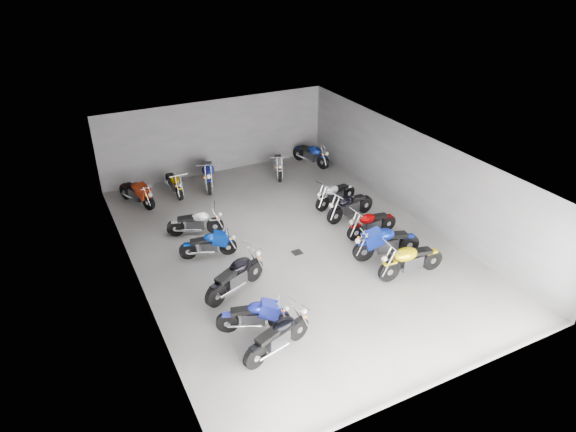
% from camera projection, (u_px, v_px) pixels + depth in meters
% --- Properties ---
extents(ground, '(14.00, 14.00, 0.00)m').
position_uv_depth(ground, '(290.00, 245.00, 17.28)').
color(ground, '#9E9C96').
rests_on(ground, ground).
extents(wall_back, '(10.00, 0.10, 3.20)m').
position_uv_depth(wall_back, '(216.00, 137.00, 21.99)').
color(wall_back, gray).
rests_on(wall_back, ground).
extents(wall_left, '(0.10, 14.00, 3.20)m').
position_uv_depth(wall_left, '(133.00, 239.00, 14.53)').
color(wall_left, gray).
rests_on(wall_left, ground).
extents(wall_right, '(0.10, 14.00, 3.20)m').
position_uv_depth(wall_right, '(414.00, 175.00, 18.48)').
color(wall_right, gray).
rests_on(wall_right, ground).
extents(ceiling, '(10.00, 14.00, 0.04)m').
position_uv_depth(ceiling, '(291.00, 156.00, 15.73)').
color(ceiling, black).
rests_on(ceiling, wall_back).
extents(drain_grate, '(0.32, 0.32, 0.01)m').
position_uv_depth(drain_grate, '(297.00, 252.00, 16.88)').
color(drain_grate, black).
rests_on(drain_grate, ground).
extents(motorcycle_left_a, '(2.04, 0.73, 0.92)m').
position_uv_depth(motorcycle_left_a, '(278.00, 336.00, 12.63)').
color(motorcycle_left_a, black).
rests_on(motorcycle_left_a, ground).
extents(motorcycle_left_b, '(1.86, 0.85, 0.86)m').
position_uv_depth(motorcycle_left_b, '(254.00, 316.00, 13.35)').
color(motorcycle_left_b, black).
rests_on(motorcycle_left_b, ground).
extents(motorcycle_left_c, '(2.12, 1.05, 0.99)m').
position_uv_depth(motorcycle_left_c, '(236.00, 276.00, 14.77)').
color(motorcycle_left_c, black).
rests_on(motorcycle_left_c, ground).
extents(motorcycle_left_e, '(1.83, 0.61, 0.82)m').
position_uv_depth(motorcycle_left_e, '(209.00, 244.00, 16.48)').
color(motorcycle_left_e, black).
rests_on(motorcycle_left_e, ground).
extents(motorcycle_left_f, '(1.89, 0.78, 0.86)m').
position_uv_depth(motorcycle_left_f, '(196.00, 222.00, 17.69)').
color(motorcycle_left_f, black).
rests_on(motorcycle_left_f, ground).
extents(motorcycle_right_b, '(2.26, 0.47, 0.99)m').
position_uv_depth(motorcycle_right_b, '(410.00, 260.00, 15.52)').
color(motorcycle_right_b, black).
rests_on(motorcycle_right_b, ground).
extents(motorcycle_right_c, '(2.27, 0.63, 1.01)m').
position_uv_depth(motorcycle_right_c, '(386.00, 242.00, 16.40)').
color(motorcycle_right_c, black).
rests_on(motorcycle_right_c, ground).
extents(motorcycle_right_d, '(1.99, 0.40, 0.88)m').
position_uv_depth(motorcycle_right_d, '(371.00, 223.00, 17.63)').
color(motorcycle_right_d, black).
rests_on(motorcycle_right_d, ground).
extents(motorcycle_right_e, '(2.13, 0.54, 0.94)m').
position_uv_depth(motorcycle_right_e, '(350.00, 206.00, 18.71)').
color(motorcycle_right_e, black).
rests_on(motorcycle_right_e, ground).
extents(motorcycle_right_f, '(1.98, 0.63, 0.88)m').
position_uv_depth(motorcycle_right_f, '(335.00, 194.00, 19.61)').
color(motorcycle_right_f, black).
rests_on(motorcycle_right_f, ground).
extents(motorcycle_back_a, '(0.97, 1.95, 0.91)m').
position_uv_depth(motorcycle_back_a, '(137.00, 193.00, 19.68)').
color(motorcycle_back_a, black).
rests_on(motorcycle_back_a, ground).
extents(motorcycle_back_b, '(0.39, 1.94, 0.85)m').
position_uv_depth(motorcycle_back_b, '(174.00, 183.00, 20.53)').
color(motorcycle_back_b, black).
rests_on(motorcycle_back_b, ground).
extents(motorcycle_back_c, '(0.87, 2.28, 1.03)m').
position_uv_depth(motorcycle_back_c, '(209.00, 174.00, 21.10)').
color(motorcycle_back_c, black).
rests_on(motorcycle_back_c, ground).
extents(motorcycle_back_e, '(0.89, 1.94, 0.90)m').
position_uv_depth(motorcycle_back_e, '(279.00, 165.00, 22.12)').
color(motorcycle_back_e, black).
rests_on(motorcycle_back_e, ground).
extents(motorcycle_back_f, '(0.82, 2.04, 0.93)m').
position_uv_depth(motorcycle_back_f, '(311.00, 154.00, 23.15)').
color(motorcycle_back_f, black).
rests_on(motorcycle_back_f, ground).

